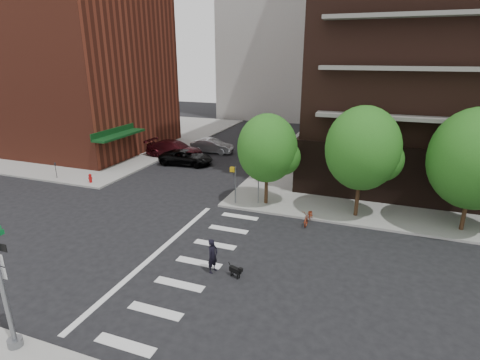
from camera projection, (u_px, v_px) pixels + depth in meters
name	position (u px, v px, depth m)	size (l,w,h in m)	color
ground	(148.00, 252.00, 19.82)	(120.00, 120.00, 0.00)	black
sidewalk_nw	(89.00, 134.00, 48.72)	(31.00, 33.00, 0.15)	gray
crosswalk	(185.00, 260.00, 19.09)	(3.85, 13.00, 0.01)	silver
midrise_nw	(59.00, 52.00, 39.79)	(21.40, 15.50, 20.00)	maroon
tree_a	(267.00, 148.00, 24.77)	(4.00, 4.00, 5.90)	#301E11
tree_b	(363.00, 148.00, 22.64)	(4.50, 4.50, 6.65)	#301E11
tree_c	(475.00, 159.00, 20.71)	(5.00, 5.00, 6.80)	#301E11
traffic_signal	(2.00, 284.00, 12.44)	(0.90, 0.75, 6.00)	slate
pedestrian_signal	(240.00, 179.00, 25.51)	(2.18, 0.67, 2.60)	slate
fire_hydrant	(90.00, 178.00, 30.02)	(0.24, 0.24, 0.73)	#A50C0C
parking_meter	(56.00, 169.00, 31.03)	(0.10, 0.08, 1.32)	black
parked_car_black	(186.00, 158.00, 35.32)	(5.03, 2.32, 1.40)	black
parked_car_maroon	(175.00, 149.00, 37.67)	(5.99, 2.44, 1.74)	#3F0E14
parked_car_silver	(212.00, 146.00, 39.61)	(4.50, 1.57, 1.48)	#989A9F
scooter	(309.00, 217.00, 23.04)	(0.62, 1.78, 0.93)	maroon
dog_walker	(213.00, 256.00, 17.79)	(0.41, 0.63, 1.71)	black
dog	(236.00, 270.00, 17.46)	(0.74, 0.41, 0.62)	black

